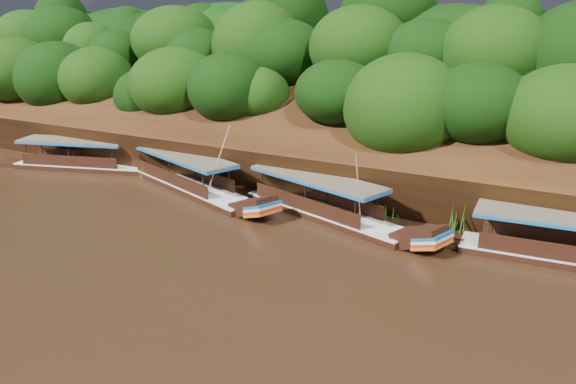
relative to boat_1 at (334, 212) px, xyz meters
The scene contains 6 objects.
ground 7.43m from the boat_1, 81.88° to the right, with size 160.00×160.00×0.00m, color black.
riverbank 15.48m from the boat_1, 86.16° to the left, with size 120.00×30.06×19.40m.
boat_1 is the anchor object (origin of this frame).
boat_2 11.90m from the boat_1, behind, with size 17.19×7.93×6.23m.
boat_3 23.98m from the boat_1, behind, with size 14.68×6.56×3.13m.
reeds 2.80m from the boat_1, 129.49° to the left, with size 49.09×2.48×2.20m.
Camera 1 is at (13.50, -24.44, 12.91)m, focal length 35.00 mm.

